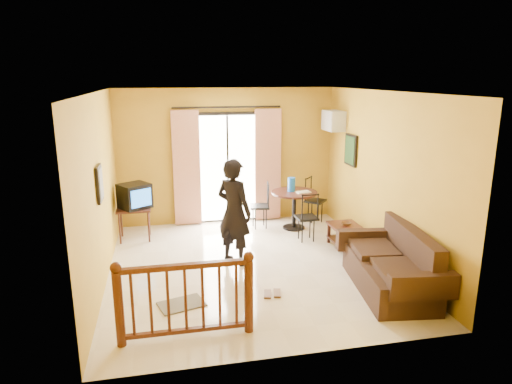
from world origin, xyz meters
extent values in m
plane|color=beige|center=(0.00, 0.00, 0.00)|extent=(5.00, 5.00, 0.00)
plane|color=white|center=(0.00, 0.00, 2.80)|extent=(5.00, 5.00, 0.00)
plane|color=#B78C23|center=(0.00, 2.50, 1.40)|extent=(4.50, 0.00, 4.50)
plane|color=#B78C23|center=(0.00, -2.50, 1.40)|extent=(4.50, 0.00, 4.50)
plane|color=#B78C23|center=(-2.25, 0.00, 1.40)|extent=(0.00, 5.00, 5.00)
plane|color=#B78C23|center=(2.25, 0.00, 1.40)|extent=(0.00, 5.00, 5.00)
cube|color=black|center=(0.00, 2.48, 1.15)|extent=(1.34, 0.03, 2.34)
cube|color=white|center=(0.00, 2.45, 1.15)|extent=(1.20, 0.04, 2.20)
cube|color=black|center=(0.00, 2.43, 1.15)|extent=(0.04, 0.02, 2.20)
cube|color=beige|center=(-0.85, 2.40, 1.20)|extent=(0.55, 0.08, 2.35)
cube|color=beige|center=(0.85, 2.40, 1.20)|extent=(0.55, 0.08, 2.35)
cylinder|color=black|center=(0.00, 2.40, 2.42)|extent=(2.20, 0.04, 0.04)
cube|color=black|center=(-1.90, 1.72, 0.60)|extent=(0.63, 0.52, 0.04)
cylinder|color=black|center=(-2.16, 1.51, 0.30)|extent=(0.04, 0.04, 0.60)
cylinder|color=black|center=(-1.64, 1.51, 0.30)|extent=(0.04, 0.04, 0.60)
cylinder|color=black|center=(-2.16, 1.93, 0.30)|extent=(0.04, 0.04, 0.60)
cylinder|color=black|center=(-1.64, 1.93, 0.30)|extent=(0.04, 0.04, 0.60)
cube|color=black|center=(-1.87, 1.72, 0.85)|extent=(0.68, 0.66, 0.46)
cube|color=#287BF1|center=(-1.74, 1.53, 0.85)|extent=(0.35, 0.23, 0.33)
cube|color=black|center=(-2.22, -0.20, 1.55)|extent=(0.04, 0.42, 0.52)
cube|color=#555249|center=(-2.19, -0.20, 1.55)|extent=(0.01, 0.34, 0.44)
cylinder|color=black|center=(1.24, 1.73, 0.75)|extent=(0.93, 0.93, 0.04)
cylinder|color=black|center=(1.24, 1.73, 0.38)|extent=(0.08, 0.08, 0.75)
cylinder|color=black|center=(1.24, 1.73, 0.01)|extent=(0.45, 0.45, 0.03)
cylinder|color=blue|center=(1.19, 1.77, 0.91)|extent=(0.15, 0.15, 0.28)
cube|color=white|center=(1.39, 1.63, 0.78)|extent=(0.31, 0.23, 0.02)
cube|color=silver|center=(2.10, 1.95, 2.15)|extent=(0.30, 0.60, 0.40)
cube|color=gray|center=(1.95, 1.95, 2.15)|extent=(0.02, 0.56, 0.36)
cube|color=black|center=(2.22, 1.30, 1.65)|extent=(0.04, 0.50, 0.60)
cube|color=black|center=(2.19, 1.30, 1.65)|extent=(0.01, 0.42, 0.52)
cube|color=black|center=(1.85, 0.38, 0.39)|extent=(0.52, 0.93, 0.04)
cube|color=black|center=(1.85, 0.38, 0.12)|extent=(0.48, 0.89, 0.03)
cube|color=black|center=(1.64, -0.04, 0.20)|extent=(0.05, 0.05, 0.39)
cube|color=black|center=(2.06, -0.04, 0.20)|extent=(0.05, 0.05, 0.39)
cube|color=black|center=(1.64, 0.79, 0.20)|extent=(0.05, 0.05, 0.39)
cube|color=black|center=(2.06, 0.79, 0.20)|extent=(0.05, 0.05, 0.39)
imported|color=#52341C|center=(1.85, 0.51, 0.44)|extent=(0.23, 0.23, 0.06)
cube|color=#301C12|center=(1.80, -1.22, 0.22)|extent=(1.11, 1.86, 0.44)
cube|color=#301C12|center=(2.13, -1.22, 0.61)|extent=(0.43, 1.77, 0.61)
cube|color=#301C12|center=(1.80, -2.08, 0.46)|extent=(0.90, 0.29, 0.33)
cube|color=#301C12|center=(1.80, -0.36, 0.46)|extent=(0.90, 0.29, 0.33)
cube|color=#301C12|center=(1.74, -1.60, 0.47)|extent=(0.70, 0.79, 0.11)
cube|color=#301C12|center=(1.74, -0.83, 0.47)|extent=(0.70, 0.79, 0.11)
imported|color=black|center=(-0.23, 0.23, 0.88)|extent=(0.75, 0.75, 1.76)
cylinder|color=#471E0F|center=(-1.90, -1.90, 0.46)|extent=(0.11, 0.11, 0.92)
cylinder|color=#471E0F|center=(-0.40, -1.90, 0.46)|extent=(0.11, 0.11, 0.92)
sphere|color=#471E0F|center=(-1.90, -1.90, 0.97)|extent=(0.13, 0.13, 0.13)
sphere|color=#471E0F|center=(-0.40, -1.90, 0.97)|extent=(0.13, 0.13, 0.13)
cube|color=#471E0F|center=(-1.15, -1.90, 0.92)|extent=(1.55, 0.08, 0.06)
cube|color=#471E0F|center=(-1.15, -1.90, 0.10)|extent=(1.55, 0.06, 0.05)
cube|color=#5B5649|center=(-1.17, -1.07, 0.01)|extent=(0.69, 0.55, 0.02)
cube|color=#52341C|center=(0.04, -1.04, 0.01)|extent=(0.16, 0.27, 0.03)
cube|color=#52341C|center=(0.18, -1.04, 0.01)|extent=(0.16, 0.27, 0.03)
camera|label=1|loc=(-1.34, -6.80, 3.03)|focal=32.00mm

